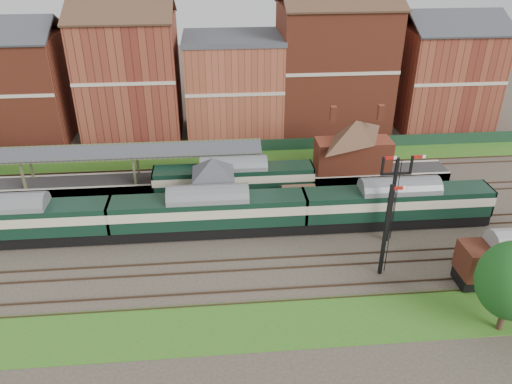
{
  "coord_description": "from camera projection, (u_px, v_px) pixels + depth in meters",
  "views": [
    {
      "loc": [
        -2.75,
        -38.04,
        24.76
      ],
      "look_at": [
        0.86,
        2.0,
        3.0
      ],
      "focal_mm": 35.0,
      "sensor_mm": 36.0,
      "label": 1
    }
  ],
  "objects": [
    {
      "name": "ground",
      "position": [
        249.0,
        232.0,
        45.32
      ],
      "size": [
        160.0,
        160.0,
        0.0
      ],
      "primitive_type": "plane",
      "color": "#473D33",
      "rests_on": "ground"
    },
    {
      "name": "grass_back",
      "position": [
        238.0,
        159.0,
        59.32
      ],
      "size": [
        90.0,
        4.5,
        0.06
      ],
      "primitive_type": "cube",
      "color": "#2D6619",
      "rests_on": "ground"
    },
    {
      "name": "grass_front",
      "position": [
        262.0,
        325.0,
        34.8
      ],
      "size": [
        90.0,
        5.0,
        0.06
      ],
      "primitive_type": "cube",
      "color": "#2D6619",
      "rests_on": "ground"
    },
    {
      "name": "fence",
      "position": [
        237.0,
        146.0,
        60.73
      ],
      "size": [
        90.0,
        0.12,
        1.5
      ],
      "primitive_type": "cube",
      "color": "#193823",
      "rests_on": "ground"
    },
    {
      "name": "platform",
      "position": [
        195.0,
        181.0,
        53.23
      ],
      "size": [
        55.0,
        3.4,
        1.0
      ],
      "primitive_type": "cube",
      "color": "#2D2D2D",
      "rests_on": "ground"
    },
    {
      "name": "signal_box",
      "position": [
        214.0,
        186.0,
        46.41
      ],
      "size": [
        5.4,
        5.4,
        6.0
      ],
      "color": "#5A6B4C",
      "rests_on": "ground"
    },
    {
      "name": "brick_hut",
      "position": [
        298.0,
        200.0,
        48.0
      ],
      "size": [
        3.2,
        2.64,
        2.94
      ],
      "color": "maroon",
      "rests_on": "ground"
    },
    {
      "name": "station_building",
      "position": [
        354.0,
        145.0,
        52.93
      ],
      "size": [
        8.1,
        8.1,
        5.9
      ],
      "color": "brown",
      "rests_on": "platform"
    },
    {
      "name": "canopy",
      "position": [
        134.0,
        147.0,
        50.81
      ],
      "size": [
        26.0,
        3.89,
        4.08
      ],
      "color": "#484A2E",
      "rests_on": "platform"
    },
    {
      "name": "semaphore_bracket",
      "position": [
        393.0,
        195.0,
        41.88
      ],
      "size": [
        3.6,
        0.25,
        8.18
      ],
      "color": "black",
      "rests_on": "ground"
    },
    {
      "name": "semaphore_siding",
      "position": [
        386.0,
        229.0,
        38.01
      ],
      "size": [
        1.23,
        0.25,
        8.0
      ],
      "color": "black",
      "rests_on": "ground"
    },
    {
      "name": "town_backdrop",
      "position": [
        232.0,
        80.0,
        63.87
      ],
      "size": [
        69.0,
        10.0,
        16.0
      ],
      "color": "brown",
      "rests_on": "ground"
    },
    {
      "name": "dmu_train",
      "position": [
        209.0,
        212.0,
        43.94
      ],
      "size": [
        51.29,
        2.7,
        3.94
      ],
      "color": "black",
      "rests_on": "ground"
    },
    {
      "name": "platform_railcar",
      "position": [
        234.0,
        179.0,
        49.91
      ],
      "size": [
        15.96,
        2.52,
        3.68
      ],
      "color": "black",
      "rests_on": "ground"
    },
    {
      "name": "goods_van_a",
      "position": [
        500.0,
        261.0,
        37.9
      ],
      "size": [
        6.08,
        2.64,
        3.69
      ],
      "color": "black",
      "rests_on": "ground"
    }
  ]
}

